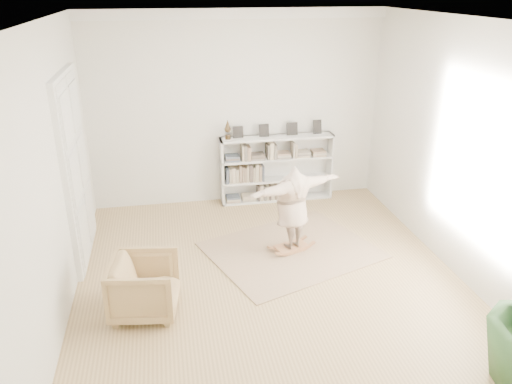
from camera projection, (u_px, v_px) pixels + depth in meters
floor at (269, 278)px, 7.32m from camera, size 6.00×6.00×0.00m
room_shell at (235, 13)px, 8.62m from camera, size 6.00×6.00×6.00m
doors at (76, 170)px, 7.49m from camera, size 0.09×1.78×2.92m
bookshelf at (276, 169)px, 9.75m from camera, size 2.20×0.35×1.64m
armchair at (145, 286)px, 6.43m from camera, size 0.96×0.94×0.77m
rug at (291, 250)px, 8.06m from camera, size 3.03×2.74×0.02m
rocker_board at (291, 247)px, 8.03m from camera, size 0.59×0.47×0.11m
person at (293, 205)px, 7.75m from camera, size 1.73×1.00×1.36m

